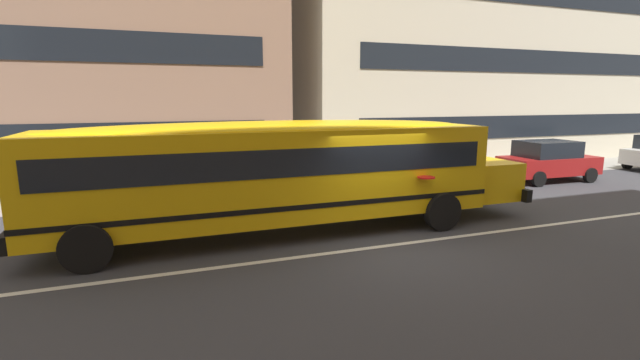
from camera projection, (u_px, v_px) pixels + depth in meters
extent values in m
plane|color=#38383D|center=(390.00, 245.00, 10.04)|extent=(400.00, 400.00, 0.00)
cube|color=gray|center=(296.00, 185.00, 16.92)|extent=(120.00, 3.00, 0.01)
cube|color=silver|center=(390.00, 245.00, 10.04)|extent=(110.00, 0.16, 0.01)
cube|color=yellow|center=(275.00, 172.00, 10.70)|extent=(10.69, 2.47, 2.14)
cube|color=yellow|center=(478.00, 178.00, 12.84)|extent=(1.56, 2.05, 1.07)
cube|color=black|center=(498.00, 188.00, 13.16)|extent=(0.20, 2.43, 0.35)
cube|color=black|center=(21.00, 229.00, 9.06)|extent=(0.20, 2.43, 0.35)
cube|color=black|center=(274.00, 156.00, 10.63)|extent=(10.05, 2.51, 0.62)
cube|color=black|center=(275.00, 197.00, 10.82)|extent=(10.71, 2.50, 0.12)
ellipsoid|color=yellow|center=(274.00, 128.00, 10.51)|extent=(10.26, 2.28, 0.35)
cylinder|color=red|center=(426.00, 177.00, 10.58)|extent=(0.43, 0.43, 0.03)
cylinder|color=black|center=(395.00, 193.00, 13.37)|extent=(0.97, 0.28, 0.97)
cylinder|color=black|center=(442.00, 212.00, 11.13)|extent=(0.97, 0.28, 0.97)
cylinder|color=black|center=(102.00, 217.00, 10.67)|extent=(0.97, 0.28, 0.97)
cylinder|color=black|center=(86.00, 248.00, 8.43)|extent=(0.97, 0.28, 0.97)
cylinder|color=black|center=(628.00, 163.00, 20.79)|extent=(0.61, 0.20, 0.60)
cube|color=maroon|center=(548.00, 165.00, 17.76)|extent=(3.95, 1.81, 0.70)
cube|color=black|center=(547.00, 149.00, 17.59)|extent=(2.24, 1.62, 0.64)
cylinder|color=black|center=(555.00, 169.00, 19.02)|extent=(0.60, 0.20, 0.60)
cylinder|color=black|center=(590.00, 175.00, 17.43)|extent=(0.60, 0.20, 0.60)
cylinder|color=black|center=(507.00, 172.00, 18.21)|extent=(0.60, 0.20, 0.60)
cylinder|color=black|center=(539.00, 179.00, 16.63)|extent=(0.60, 0.20, 0.60)
cube|color=black|center=(91.00, 138.00, 15.53)|extent=(12.60, 0.04, 1.10)
cube|color=black|center=(82.00, 45.00, 14.94)|extent=(12.60, 0.04, 1.10)
cube|color=black|center=(520.00, 126.00, 22.09)|extent=(17.92, 0.04, 1.10)
cube|color=black|center=(525.00, 61.00, 21.50)|extent=(17.92, 0.04, 1.10)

